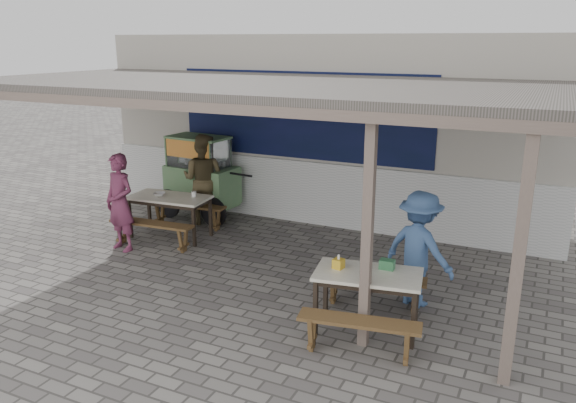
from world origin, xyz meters
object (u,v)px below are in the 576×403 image
(bench_left_street, at_px, (152,229))
(tissue_box, at_px, (338,264))
(condiment_jar, at_px, (194,194))
(bench_left_wall, at_px, (188,210))
(patron_street_side, at_px, (120,203))
(patron_right_table, at_px, (419,249))
(table_right, at_px, (368,279))
(condiment_bowl, at_px, (159,194))
(bench_right_wall, at_px, (374,284))
(patron_wall_side, at_px, (204,179))
(table_left, at_px, (169,201))
(bench_right_street, at_px, (359,329))
(donation_box, at_px, (387,264))
(vendor_cart, at_px, (201,174))

(bench_left_street, bearing_deg, tissue_box, -21.92)
(condiment_jar, bearing_deg, bench_left_wall, 137.54)
(patron_street_side, distance_m, patron_right_table, 4.92)
(bench_left_wall, relative_size, table_right, 1.13)
(table_right, relative_size, condiment_bowl, 6.53)
(table_right, relative_size, patron_street_side, 0.83)
(bench_left_street, distance_m, condiment_jar, 0.95)
(bench_right_wall, relative_size, patron_wall_side, 0.80)
(table_left, relative_size, condiment_jar, 15.38)
(bench_right_street, height_order, donation_box, donation_box)
(donation_box, bearing_deg, vendor_cart, 148.68)
(bench_right_wall, bearing_deg, patron_wall_side, 143.10)
(table_right, xyz_separation_m, vendor_cart, (-4.35, 2.96, 0.21))
(donation_box, bearing_deg, table_right, -128.89)
(vendor_cart, relative_size, patron_street_side, 1.27)
(vendor_cart, relative_size, patron_right_table, 1.33)
(bench_left_wall, distance_m, patron_wall_side, 0.64)
(table_left, relative_size, patron_wall_side, 0.85)
(bench_right_wall, bearing_deg, table_right, -90.00)
(table_left, distance_m, condiment_jar, 0.46)
(bench_left_street, xyz_separation_m, tissue_box, (3.78, -1.17, 0.47))
(table_left, xyz_separation_m, bench_left_street, (0.05, -0.59, -0.33))
(table_right, height_order, vendor_cart, vendor_cart)
(condiment_jar, distance_m, condiment_bowl, 0.63)
(table_left, xyz_separation_m, patron_right_table, (4.57, -0.76, 0.10))
(bench_left_street, bearing_deg, bench_right_wall, -12.25)
(bench_right_wall, bearing_deg, condiment_bowl, 155.95)
(bench_left_wall, relative_size, condiment_bowl, 7.37)
(tissue_box, bearing_deg, bench_left_wall, 148.84)
(condiment_bowl, bearing_deg, vendor_cart, 88.52)
(bench_right_street, distance_m, patron_street_side, 4.90)
(table_right, xyz_separation_m, patron_wall_side, (-4.09, 2.66, 0.20))
(bench_right_wall, xyz_separation_m, patron_right_table, (0.48, 0.36, 0.44))
(table_left, xyz_separation_m, condiment_jar, (0.41, 0.17, 0.13))
(patron_wall_side, xyz_separation_m, condiment_jar, (0.30, -0.76, -0.07))
(patron_right_table, relative_size, condiment_bowl, 7.49)
(bench_left_wall, distance_m, vendor_cart, 0.84)
(patron_right_table, bearing_deg, bench_left_street, 19.51)
(table_left, distance_m, bench_left_street, 0.68)
(condiment_jar, bearing_deg, patron_right_table, -12.61)
(table_right, xyz_separation_m, patron_street_side, (-4.54, 0.88, 0.15))
(vendor_cart, height_order, donation_box, vendor_cart)
(bench_right_street, bearing_deg, tissue_box, 119.01)
(patron_right_table, distance_m, condiment_jar, 4.27)
(bench_right_wall, height_order, patron_right_table, patron_right_table)
(bench_right_wall, distance_m, condiment_jar, 3.93)
(bench_left_wall, height_order, tissue_box, tissue_box)
(table_right, xyz_separation_m, bench_right_street, (0.10, -0.61, -0.34))
(bench_left_wall, relative_size, bench_right_wall, 1.11)
(vendor_cart, bearing_deg, bench_right_street, -33.30)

